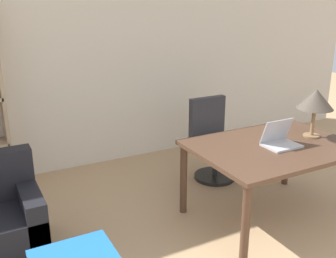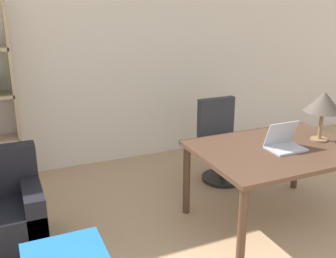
% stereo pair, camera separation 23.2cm
% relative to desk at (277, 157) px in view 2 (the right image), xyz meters
% --- Properties ---
extents(wall_back, '(8.00, 0.06, 2.70)m').
position_rel_desk_xyz_m(wall_back, '(-0.77, 2.13, 0.68)').
color(wall_back, beige).
rests_on(wall_back, ground_plane).
extents(desk, '(1.48, 1.08, 0.76)m').
position_rel_desk_xyz_m(desk, '(0.00, 0.00, 0.00)').
color(desk, '#4C3323').
rests_on(desk, ground_plane).
extents(laptop, '(0.32, 0.24, 0.24)m').
position_rel_desk_xyz_m(laptop, '(0.03, -0.04, 0.14)').
color(laptop, '#B2B2B7').
rests_on(laptop, desk).
extents(table_lamp, '(0.35, 0.35, 0.47)m').
position_rel_desk_xyz_m(table_lamp, '(0.49, 0.01, 0.46)').
color(table_lamp, olive).
rests_on(table_lamp, desk).
extents(office_chair, '(0.49, 0.49, 0.95)m').
position_rel_desk_xyz_m(office_chair, '(0.05, 1.05, -0.23)').
color(office_chair, black).
rests_on(office_chair, ground_plane).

